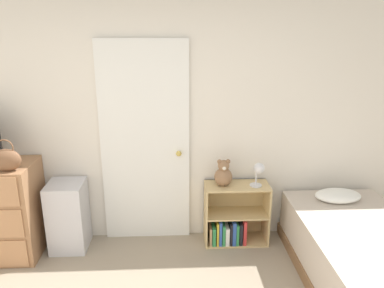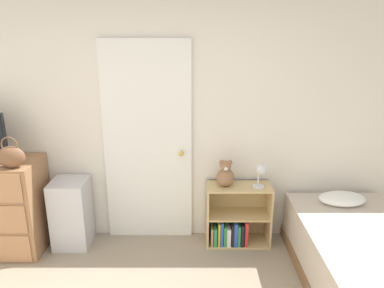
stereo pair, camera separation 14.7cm
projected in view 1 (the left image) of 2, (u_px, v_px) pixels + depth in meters
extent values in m
cube|color=silver|center=(165.00, 120.00, 3.75)|extent=(10.00, 0.06, 2.55)
cube|color=white|center=(145.00, 145.00, 3.77)|extent=(0.89, 0.04, 2.07)
sphere|color=gold|center=(179.00, 154.00, 3.76)|extent=(0.06, 0.06, 0.06)
ellipsoid|color=brown|center=(7.00, 160.00, 3.30)|extent=(0.25, 0.13, 0.20)
torus|color=brown|center=(5.00, 147.00, 3.26)|extent=(0.15, 0.01, 0.15)
cube|color=silver|center=(68.00, 216.00, 3.76)|extent=(0.35, 0.37, 0.71)
cube|color=tan|center=(206.00, 214.00, 3.87)|extent=(0.02, 0.30, 0.64)
cube|color=tan|center=(266.00, 213.00, 3.89)|extent=(0.02, 0.30, 0.64)
cube|color=tan|center=(235.00, 240.00, 3.97)|extent=(0.62, 0.30, 0.02)
cube|color=tan|center=(236.00, 213.00, 3.88)|extent=(0.62, 0.30, 0.02)
cube|color=tan|center=(237.00, 186.00, 3.79)|extent=(0.62, 0.30, 0.02)
cube|color=tan|center=(234.00, 207.00, 4.02)|extent=(0.65, 0.01, 0.64)
cube|color=tan|center=(210.00, 233.00, 3.89)|extent=(0.02, 0.20, 0.20)
cube|color=#338C4C|center=(213.00, 232.00, 3.91)|extent=(0.03, 0.24, 0.20)
cube|color=gold|center=(217.00, 231.00, 3.89)|extent=(0.02, 0.20, 0.25)
cube|color=#3359B2|center=(219.00, 229.00, 3.90)|extent=(0.03, 0.23, 0.26)
cube|color=#338C4C|center=(223.00, 232.00, 3.90)|extent=(0.03, 0.22, 0.22)
cube|color=white|center=(227.00, 233.00, 3.89)|extent=(0.04, 0.19, 0.19)
cube|color=black|center=(230.00, 230.00, 3.91)|extent=(0.02, 0.24, 0.23)
cube|color=#3359B2|center=(233.00, 231.00, 3.89)|extent=(0.03, 0.18, 0.25)
cube|color=#338C4C|center=(237.00, 232.00, 3.88)|extent=(0.03, 0.17, 0.23)
cube|color=black|center=(240.00, 231.00, 3.90)|extent=(0.03, 0.20, 0.24)
cube|color=red|center=(243.00, 229.00, 3.90)|extent=(0.03, 0.21, 0.27)
sphere|color=#8C6647|center=(223.00, 177.00, 3.75)|extent=(0.18, 0.18, 0.18)
sphere|color=#8C6647|center=(224.00, 166.00, 3.71)|extent=(0.11, 0.11, 0.11)
sphere|color=silver|center=(224.00, 168.00, 3.67)|extent=(0.04, 0.04, 0.04)
sphere|color=#8C6647|center=(219.00, 162.00, 3.70)|extent=(0.05, 0.05, 0.05)
sphere|color=#8C6647|center=(228.00, 162.00, 3.70)|extent=(0.05, 0.05, 0.05)
cylinder|color=silver|center=(256.00, 185.00, 3.76)|extent=(0.12, 0.12, 0.01)
cylinder|color=silver|center=(256.00, 178.00, 3.74)|extent=(0.01, 0.01, 0.15)
sphere|color=silver|center=(259.00, 168.00, 3.69)|extent=(0.11, 0.11, 0.11)
cube|color=brown|center=(366.00, 284.00, 3.21)|extent=(1.01, 1.98, 0.12)
cube|color=beige|center=(370.00, 259.00, 3.13)|extent=(0.98, 1.92, 0.39)
ellipsoid|color=white|center=(338.00, 196.00, 3.73)|extent=(0.46, 0.28, 0.12)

